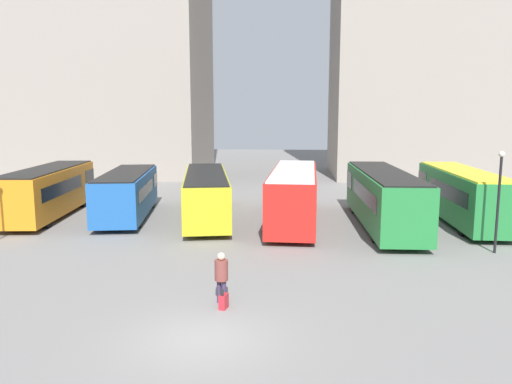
{
  "coord_description": "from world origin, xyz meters",
  "views": [
    {
      "loc": [
        2.47,
        -13.47,
        6.4
      ],
      "look_at": [
        0.72,
        11.94,
        2.47
      ],
      "focal_mm": 35.0,
      "sensor_mm": 36.0,
      "label": 1
    }
  ],
  "objects_px": {
    "bus_0": "(49,190)",
    "suitcase": "(224,301)",
    "bus_1": "(127,193)",
    "bus_5": "(462,194)",
    "bus_3": "(294,193)",
    "traveler": "(221,273)",
    "bus_4": "(383,196)",
    "lamp_post_0": "(499,193)",
    "bus_2": "(206,193)"
  },
  "relations": [
    {
      "from": "bus_0",
      "to": "suitcase",
      "type": "bearing_deg",
      "value": -143.59
    },
    {
      "from": "bus_1",
      "to": "bus_5",
      "type": "relative_size",
      "value": 0.89
    },
    {
      "from": "bus_3",
      "to": "traveler",
      "type": "height_order",
      "value": "bus_3"
    },
    {
      "from": "bus_4",
      "to": "bus_5",
      "type": "distance_m",
      "value": 5.17
    },
    {
      "from": "bus_0",
      "to": "traveler",
      "type": "relative_size",
      "value": 6.11
    },
    {
      "from": "bus_1",
      "to": "suitcase",
      "type": "distance_m",
      "value": 16.76
    },
    {
      "from": "suitcase",
      "to": "bus_4",
      "type": "bearing_deg",
      "value": -16.15
    },
    {
      "from": "lamp_post_0",
      "to": "suitcase",
      "type": "bearing_deg",
      "value": -147.1
    },
    {
      "from": "bus_0",
      "to": "bus_1",
      "type": "xyz_separation_m",
      "value": [
        5.07,
        0.07,
        -0.12
      ]
    },
    {
      "from": "bus_5",
      "to": "bus_0",
      "type": "bearing_deg",
      "value": 90.46
    },
    {
      "from": "bus_5",
      "to": "lamp_post_0",
      "type": "distance_m",
      "value": 7.06
    },
    {
      "from": "bus_3",
      "to": "bus_4",
      "type": "relative_size",
      "value": 0.98
    },
    {
      "from": "traveler",
      "to": "suitcase",
      "type": "xyz_separation_m",
      "value": [
        0.14,
        -0.5,
        -0.81
      ]
    },
    {
      "from": "bus_4",
      "to": "traveler",
      "type": "relative_size",
      "value": 6.95
    },
    {
      "from": "bus_4",
      "to": "traveler",
      "type": "bearing_deg",
      "value": 147.98
    },
    {
      "from": "bus_1",
      "to": "bus_3",
      "type": "distance_m",
      "value": 10.5
    },
    {
      "from": "bus_0",
      "to": "bus_2",
      "type": "height_order",
      "value": "bus_0"
    },
    {
      "from": "traveler",
      "to": "lamp_post_0",
      "type": "height_order",
      "value": "lamp_post_0"
    },
    {
      "from": "bus_2",
      "to": "suitcase",
      "type": "height_order",
      "value": "bus_2"
    },
    {
      "from": "suitcase",
      "to": "lamp_post_0",
      "type": "height_order",
      "value": "lamp_post_0"
    },
    {
      "from": "bus_2",
      "to": "bus_3",
      "type": "height_order",
      "value": "bus_3"
    },
    {
      "from": "bus_3",
      "to": "bus_4",
      "type": "bearing_deg",
      "value": -96.64
    },
    {
      "from": "bus_4",
      "to": "suitcase",
      "type": "relative_size",
      "value": 17.37
    },
    {
      "from": "bus_3",
      "to": "traveler",
      "type": "distance_m",
      "value": 13.72
    },
    {
      "from": "suitcase",
      "to": "traveler",
      "type": "bearing_deg",
      "value": 28.94
    },
    {
      "from": "bus_3",
      "to": "traveler",
      "type": "xyz_separation_m",
      "value": [
        -2.56,
        -13.47,
        -0.68
      ]
    },
    {
      "from": "bus_4",
      "to": "bus_1",
      "type": "bearing_deg",
      "value": 83.78
    },
    {
      "from": "bus_0",
      "to": "bus_4",
      "type": "relative_size",
      "value": 0.88
    },
    {
      "from": "lamp_post_0",
      "to": "bus_4",
      "type": "bearing_deg",
      "value": 127.65
    },
    {
      "from": "bus_1",
      "to": "suitcase",
      "type": "bearing_deg",
      "value": -159.78
    },
    {
      "from": "bus_2",
      "to": "bus_5",
      "type": "distance_m",
      "value": 15.61
    },
    {
      "from": "bus_5",
      "to": "traveler",
      "type": "height_order",
      "value": "bus_5"
    },
    {
      "from": "bus_0",
      "to": "bus_2",
      "type": "bearing_deg",
      "value": -93.9
    },
    {
      "from": "bus_0",
      "to": "bus_3",
      "type": "bearing_deg",
      "value": -97.81
    },
    {
      "from": "bus_0",
      "to": "bus_4",
      "type": "bearing_deg",
      "value": -99.54
    },
    {
      "from": "bus_5",
      "to": "bus_1",
      "type": "bearing_deg",
      "value": 90.26
    },
    {
      "from": "bus_3",
      "to": "bus_5",
      "type": "bearing_deg",
      "value": -84.13
    },
    {
      "from": "bus_2",
      "to": "bus_4",
      "type": "relative_size",
      "value": 1.0
    },
    {
      "from": "bus_3",
      "to": "suitcase",
      "type": "distance_m",
      "value": 14.25
    },
    {
      "from": "bus_4",
      "to": "lamp_post_0",
      "type": "bearing_deg",
      "value": -143.1
    },
    {
      "from": "bus_5",
      "to": "lamp_post_0",
      "type": "xyz_separation_m",
      "value": [
        -0.72,
        -6.93,
        1.15
      ]
    },
    {
      "from": "suitcase",
      "to": "lamp_post_0",
      "type": "distance_m",
      "value": 14.29
    },
    {
      "from": "bus_1",
      "to": "bus_4",
      "type": "relative_size",
      "value": 0.81
    },
    {
      "from": "bus_2",
      "to": "traveler",
      "type": "relative_size",
      "value": 6.98
    },
    {
      "from": "bus_5",
      "to": "suitcase",
      "type": "bearing_deg",
      "value": 139.79
    },
    {
      "from": "lamp_post_0",
      "to": "bus_3",
      "type": "bearing_deg",
      "value": 145.96
    },
    {
      "from": "bus_4",
      "to": "lamp_post_0",
      "type": "distance_m",
      "value": 7.05
    },
    {
      "from": "bus_3",
      "to": "bus_0",
      "type": "bearing_deg",
      "value": 90.25
    },
    {
      "from": "bus_2",
      "to": "bus_1",
      "type": "bearing_deg",
      "value": 82.63
    },
    {
      "from": "bus_0",
      "to": "bus_1",
      "type": "distance_m",
      "value": 5.07
    }
  ]
}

